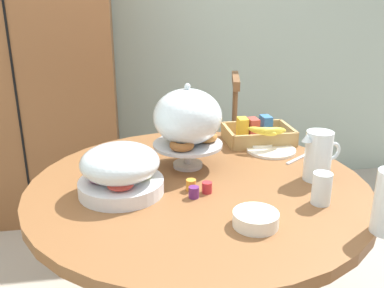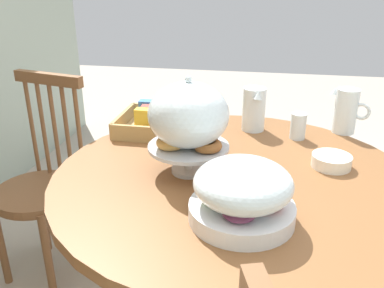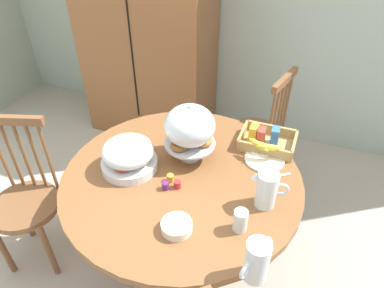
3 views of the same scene
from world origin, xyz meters
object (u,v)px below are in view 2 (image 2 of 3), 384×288
(fruit_platter_covered, at_px, (242,193))
(china_plate_large, at_px, (179,129))
(cereal_basket, at_px, (150,121))
(milk_pitcher, at_px, (254,111))
(drinking_glass, at_px, (298,126))
(dining_table, at_px, (232,222))
(windsor_chair_facing_door, at_px, (42,190))
(orange_juice_pitcher, at_px, (346,113))
(cereal_bowl, at_px, (331,161))
(pastry_stand_with_dome, at_px, (188,118))
(china_plate_small, at_px, (159,128))

(fruit_platter_covered, xyz_separation_m, china_plate_large, (0.66, 0.32, -0.08))
(fruit_platter_covered, relative_size, cereal_basket, 0.95)
(milk_pitcher, height_order, china_plate_large, milk_pitcher)
(china_plate_large, height_order, drinking_glass, drinking_glass)
(dining_table, height_order, drinking_glass, drinking_glass)
(dining_table, distance_m, drinking_glass, 0.51)
(cereal_basket, bearing_deg, fruit_platter_covered, -145.20)
(cereal_basket, bearing_deg, windsor_chair_facing_door, 103.75)
(orange_juice_pitcher, bearing_deg, fruit_platter_covered, 153.13)
(orange_juice_pitcher, distance_m, cereal_bowl, 0.39)
(windsor_chair_facing_door, distance_m, milk_pitcher, 1.04)
(dining_table, relative_size, drinking_glass, 11.48)
(dining_table, height_order, cereal_bowl, cereal_bowl)
(china_plate_large, xyz_separation_m, drinking_glass, (-0.01, -0.51, 0.05))
(milk_pitcher, bearing_deg, fruit_platter_covered, -179.93)
(dining_table, bearing_deg, milk_pitcher, -5.50)
(dining_table, height_order, windsor_chair_facing_door, windsor_chair_facing_door)
(orange_juice_pitcher, bearing_deg, windsor_chair_facing_door, 100.70)
(milk_pitcher, relative_size, china_plate_large, 0.86)
(pastry_stand_with_dome, bearing_deg, milk_pitcher, -23.58)
(dining_table, height_order, china_plate_small, china_plate_small)
(pastry_stand_with_dome, distance_m, cereal_bowl, 0.54)
(dining_table, bearing_deg, cereal_bowl, -70.98)
(cereal_bowl, bearing_deg, china_plate_large, 66.75)
(china_plate_small, distance_m, drinking_glass, 0.60)
(dining_table, distance_m, cereal_basket, 0.59)
(dining_table, height_order, china_plate_large, china_plate_large)
(fruit_platter_covered, bearing_deg, milk_pitcher, 0.07)
(dining_table, relative_size, cereal_basket, 4.00)
(orange_juice_pitcher, xyz_separation_m, drinking_glass, (-0.11, 0.20, -0.03))
(orange_juice_pitcher, height_order, china_plate_small, orange_juice_pitcher)
(cereal_basket, xyz_separation_m, cereal_bowl, (-0.24, -0.74, -0.02))
(fruit_platter_covered, relative_size, china_plate_small, 2.00)
(pastry_stand_with_dome, height_order, cereal_basket, pastry_stand_with_dome)
(pastry_stand_with_dome, distance_m, drinking_glass, 0.57)
(orange_juice_pitcher, height_order, china_plate_large, orange_juice_pitcher)
(windsor_chair_facing_door, height_order, drinking_glass, windsor_chair_facing_door)
(orange_juice_pitcher, height_order, cereal_bowl, orange_juice_pitcher)
(pastry_stand_with_dome, bearing_deg, fruit_platter_covered, -142.85)
(dining_table, xyz_separation_m, pastry_stand_with_dome, (-0.02, 0.16, 0.40))
(fruit_platter_covered, distance_m, drinking_glass, 0.69)
(dining_table, height_order, cereal_basket, cereal_basket)
(cereal_basket, height_order, drinking_glass, cereal_basket)
(china_plate_small, xyz_separation_m, cereal_bowl, (-0.23, -0.70, 0.01))
(windsor_chair_facing_door, height_order, cereal_basket, windsor_chair_facing_door)
(pastry_stand_with_dome, relative_size, china_plate_small, 2.29)
(pastry_stand_with_dome, distance_m, fruit_platter_covered, 0.35)
(windsor_chair_facing_door, height_order, fruit_platter_covered, windsor_chair_facing_door)
(pastry_stand_with_dome, xyz_separation_m, orange_juice_pitcher, (0.50, -0.59, -0.11))
(orange_juice_pitcher, bearing_deg, drinking_glass, 119.00)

